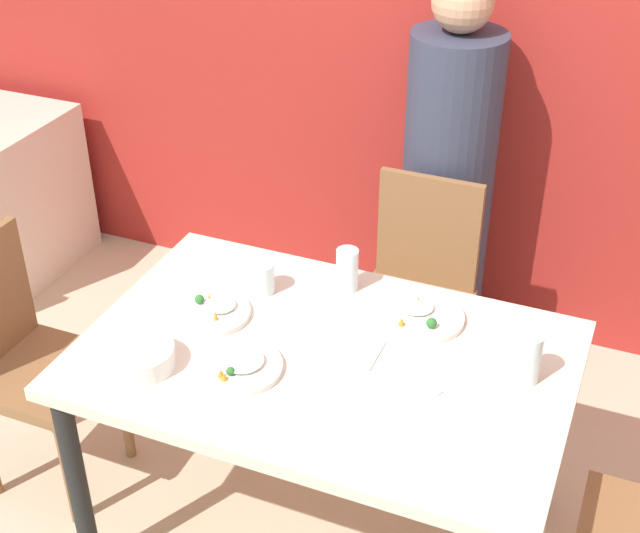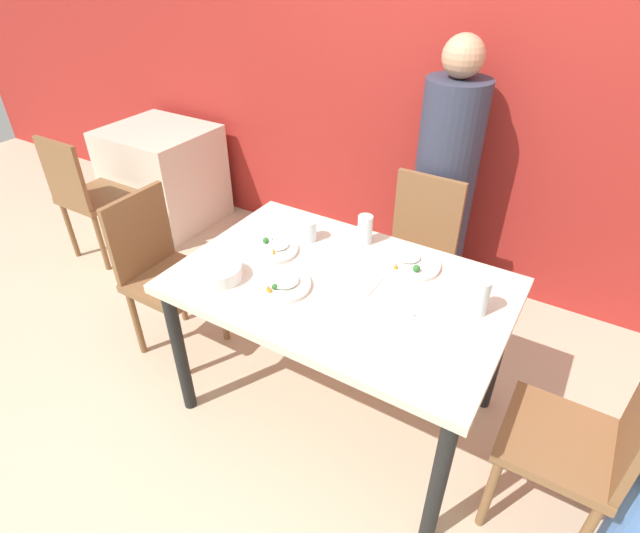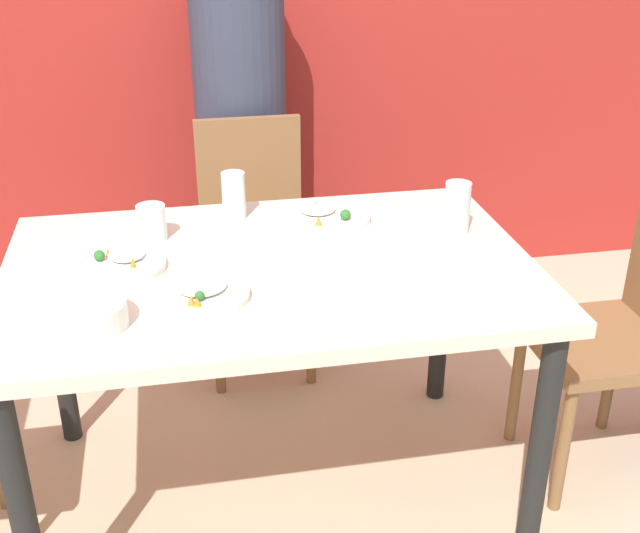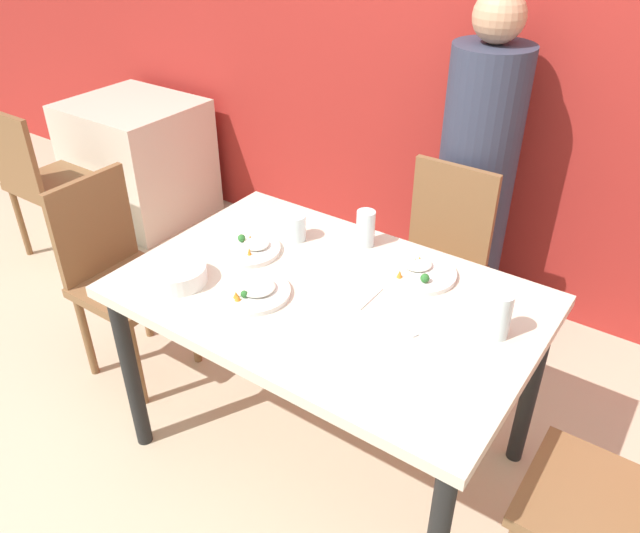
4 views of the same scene
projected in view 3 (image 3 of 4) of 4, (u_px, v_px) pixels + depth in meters
name	position (u px, v px, depth m)	size (l,w,h in m)	color
ground_plane	(277.00, 490.00, 2.43)	(10.00, 10.00, 0.00)	beige
dining_table	(271.00, 293.00, 2.13)	(1.37, 0.90, 0.76)	beige
chair_adult_spot	(255.00, 236.00, 2.91)	(0.40, 0.40, 0.90)	brown
chair_child_spot	(625.00, 326.00, 2.33)	(0.40, 0.40, 0.90)	brown
person_adult	(242.00, 148.00, 3.11)	(0.35, 0.35, 1.57)	#33384C
bowl_curry	(82.00, 314.00, 1.78)	(0.20, 0.20, 0.06)	white
plate_rice_adult	(324.00, 216.00, 2.35)	(0.27, 0.27, 0.05)	white
plate_rice_child	(198.00, 293.00, 1.91)	(0.25, 0.25, 0.04)	white
plate_noodles	(118.00, 264.00, 2.06)	(0.25, 0.25, 0.05)	white
glass_water_tall	(152.00, 222.00, 2.21)	(0.08, 0.08, 0.10)	silver
glass_water_short	(234.00, 195.00, 2.34)	(0.07, 0.07, 0.14)	silver
glass_water_center	(457.00, 208.00, 2.24)	(0.07, 0.07, 0.15)	silver
napkin_folded	(295.00, 254.00, 2.14)	(0.14, 0.14, 0.01)	white
fork_steel	(413.00, 217.00, 2.37)	(0.18, 0.06, 0.01)	silver
spoon_steel	(371.00, 255.00, 2.13)	(0.17, 0.10, 0.01)	silver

